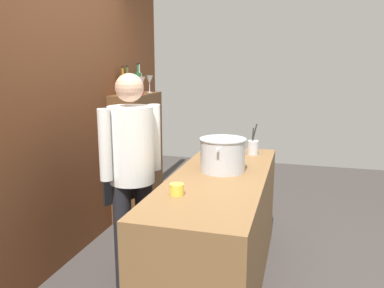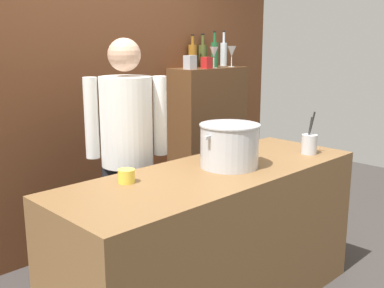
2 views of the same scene
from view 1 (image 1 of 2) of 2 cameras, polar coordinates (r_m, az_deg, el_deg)
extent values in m
plane|color=#383330|center=(3.31, 3.78, -19.71)|extent=(8.00, 8.00, 0.00)
cube|color=brown|center=(3.40, -19.79, 7.23)|extent=(4.40, 0.10, 3.00)
cube|color=brown|center=(3.10, 3.90, -12.60)|extent=(2.01, 0.70, 0.90)
cube|color=brown|center=(4.45, -7.99, -1.69)|extent=(0.76, 0.32, 1.40)
cylinder|color=black|center=(3.21, -6.98, -12.35)|extent=(0.14, 0.14, 0.84)
cylinder|color=black|center=(3.12, -10.08, -13.26)|extent=(0.14, 0.14, 0.84)
cylinder|color=white|center=(2.94, -8.92, -0.12)|extent=(0.34, 0.34, 0.58)
cube|color=black|center=(3.15, -10.57, -3.89)|extent=(0.26, 0.18, 0.52)
cylinder|color=white|center=(3.06, -5.48, 0.98)|extent=(0.09, 0.09, 0.52)
cylinder|color=white|center=(2.83, -12.68, -0.16)|extent=(0.09, 0.09, 0.52)
sphere|color=tan|center=(2.88, -9.19, 8.17)|extent=(0.21, 0.21, 0.21)
cylinder|color=#B7BABF|center=(3.03, 4.46, -1.67)|extent=(0.35, 0.35, 0.25)
cylinder|color=#B7BABF|center=(3.00, 4.50, 0.75)|extent=(0.36, 0.36, 0.01)
cube|color=#B7BABF|center=(2.83, 3.73, -0.96)|extent=(0.04, 0.02, 0.02)
cube|color=#B7BABF|center=(3.20, 5.16, 0.52)|extent=(0.04, 0.02, 0.02)
cylinder|color=#B7BABF|center=(3.62, 8.95, -0.52)|extent=(0.10, 0.10, 0.13)
cylinder|color=#262626|center=(3.61, 8.86, 0.56)|extent=(0.04, 0.02, 0.23)
cylinder|color=#262626|center=(3.61, 8.99, 0.88)|extent=(0.02, 0.07, 0.27)
cylinder|color=yellow|center=(2.50, -2.25, -6.69)|extent=(0.09, 0.09, 0.07)
cylinder|color=#1E592D|center=(4.41, -7.90, 8.86)|extent=(0.07, 0.07, 0.23)
cylinder|color=#1E592D|center=(4.40, -7.96, 10.90)|extent=(0.02, 0.02, 0.09)
cylinder|color=black|center=(4.40, -7.98, 11.55)|extent=(0.03, 0.03, 0.01)
cylinder|color=silver|center=(4.64, -7.76, 8.98)|extent=(0.07, 0.07, 0.22)
cylinder|color=silver|center=(4.63, -7.82, 10.96)|extent=(0.02, 0.02, 0.10)
cylinder|color=black|center=(4.63, -7.84, 11.65)|extent=(0.03, 0.03, 0.01)
cylinder|color=#475123|center=(4.41, -9.42, 8.65)|extent=(0.08, 0.08, 0.20)
cylinder|color=#475123|center=(4.40, -9.49, 10.55)|extent=(0.03, 0.03, 0.09)
cylinder|color=black|center=(4.40, -9.51, 11.23)|extent=(0.03, 0.03, 0.01)
cylinder|color=#8C5919|center=(4.27, -10.08, 8.57)|extent=(0.08, 0.08, 0.21)
cylinder|color=#8C5919|center=(4.26, -10.15, 10.47)|extent=(0.03, 0.03, 0.08)
cylinder|color=black|center=(4.26, -10.17, 11.07)|extent=(0.03, 0.03, 0.01)
cylinder|color=silver|center=(4.28, -7.33, 7.32)|extent=(0.06, 0.06, 0.01)
cylinder|color=silver|center=(4.28, -7.34, 7.93)|extent=(0.01, 0.01, 0.09)
cone|color=silver|center=(4.28, -7.38, 9.15)|extent=(0.08, 0.08, 0.10)
cylinder|color=silver|center=(4.53, -6.23, 7.59)|extent=(0.06, 0.06, 0.01)
cylinder|color=silver|center=(4.53, -6.25, 8.19)|extent=(0.01, 0.01, 0.09)
cone|color=silver|center=(4.52, -6.27, 9.37)|extent=(0.08, 0.08, 0.10)
cube|color=#B2B2B7|center=(4.03, -9.15, 7.80)|extent=(0.08, 0.08, 0.12)
cube|color=red|center=(4.19, -7.79, 7.86)|extent=(0.08, 0.08, 0.10)
camera|label=2|loc=(1.48, 70.00, 0.68)|focal=43.24mm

